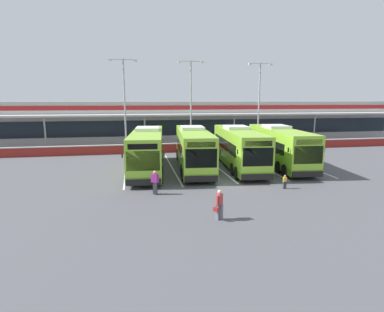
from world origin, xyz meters
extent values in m
plane|color=#4C4C51|center=(0.00, 0.00, 0.00)|extent=(200.00, 200.00, 0.00)
cube|color=#B7B7B2|center=(0.00, 27.00, 2.75)|extent=(70.00, 10.00, 5.50)
cube|color=#19232D|center=(0.00, 21.98, 2.30)|extent=(66.00, 0.08, 2.20)
cube|color=maroon|center=(0.00, 21.97, 5.15)|extent=(68.00, 0.08, 0.60)
cube|color=beige|center=(0.00, 20.50, 4.20)|extent=(67.00, 3.00, 0.24)
cube|color=gray|center=(0.00, 27.00, 5.75)|extent=(70.00, 10.00, 0.50)
cylinder|color=#999999|center=(-18.60, 19.30, 2.10)|extent=(0.20, 0.20, 4.20)
cylinder|color=#999999|center=(-6.20, 19.30, 2.10)|extent=(0.20, 0.20, 4.20)
cylinder|color=#999999|center=(6.20, 19.30, 2.10)|extent=(0.20, 0.20, 4.20)
cylinder|color=#999999|center=(18.60, 19.30, 2.10)|extent=(0.20, 0.20, 4.20)
cube|color=maroon|center=(0.00, 14.50, 0.50)|extent=(60.00, 0.36, 1.00)
cube|color=#B2B2B2|center=(0.00, 14.50, 1.05)|extent=(60.00, 0.40, 0.10)
cube|color=#8CC633|center=(-6.45, 5.30, 1.91)|extent=(3.66, 12.19, 3.19)
cube|color=olive|center=(-6.45, 5.30, 0.59)|extent=(3.68, 12.21, 0.56)
cube|color=black|center=(-6.41, 5.70, 2.15)|extent=(3.47, 9.80, 0.96)
cube|color=black|center=(-7.01, -0.62, 2.05)|extent=(2.31, 0.32, 1.40)
cube|color=black|center=(-7.01, -0.63, 3.05)|extent=(2.05, 0.27, 0.40)
cube|color=silver|center=(-6.36, 6.30, 3.64)|extent=(2.30, 2.98, 0.28)
cube|color=black|center=(-7.02, -0.73, 0.55)|extent=(2.45, 0.39, 0.44)
cube|color=black|center=(-5.53, -0.41, 2.40)|extent=(0.09, 0.13, 0.36)
cube|color=black|center=(-8.42, -0.14, 2.40)|extent=(0.09, 0.13, 0.36)
cylinder|color=black|center=(-4.83, 9.77, 0.52)|extent=(0.42, 1.07, 1.04)
cylinder|color=black|center=(-7.21, 10.00, 0.52)|extent=(0.42, 1.07, 1.04)
cylinder|color=black|center=(-5.56, 2.01, 0.52)|extent=(0.42, 1.07, 1.04)
cylinder|color=black|center=(-7.94, 2.23, 0.52)|extent=(0.42, 1.07, 1.04)
cylinder|color=black|center=(-5.69, 0.61, 0.52)|extent=(0.42, 1.07, 1.04)
cylinder|color=black|center=(-8.07, 0.84, 0.52)|extent=(0.42, 1.07, 1.04)
cube|color=#8CC633|center=(-2.29, 5.47, 1.91)|extent=(3.66, 12.19, 3.19)
cube|color=olive|center=(-2.29, 5.47, 0.59)|extent=(3.68, 12.21, 0.56)
cube|color=black|center=(-2.25, 5.87, 2.15)|extent=(3.47, 9.80, 0.96)
cube|color=black|center=(-2.84, -0.46, 2.05)|extent=(2.31, 0.32, 1.40)
cube|color=black|center=(-2.84, -0.47, 3.05)|extent=(2.05, 0.27, 0.40)
cube|color=silver|center=(-2.19, 6.46, 3.64)|extent=(2.30, 2.98, 0.28)
cube|color=black|center=(-2.85, -0.57, 0.55)|extent=(2.45, 0.39, 0.44)
cube|color=black|center=(-1.36, -0.24, 2.40)|extent=(0.09, 0.13, 0.36)
cube|color=black|center=(-4.26, 0.03, 2.40)|extent=(0.09, 0.13, 0.36)
cylinder|color=black|center=(-0.67, 9.94, 0.52)|extent=(0.42, 1.07, 1.04)
cylinder|color=black|center=(-3.05, 10.16, 0.52)|extent=(0.42, 1.07, 1.04)
cylinder|color=black|center=(-1.40, 2.17, 0.52)|extent=(0.42, 1.07, 1.04)
cylinder|color=black|center=(-3.77, 2.39, 0.52)|extent=(0.42, 1.07, 1.04)
cylinder|color=black|center=(-1.53, 0.78, 0.52)|extent=(0.42, 1.07, 1.04)
cylinder|color=black|center=(-3.91, 1.00, 0.52)|extent=(0.42, 1.07, 1.04)
cube|color=#8CC633|center=(1.95, 5.22, 1.91)|extent=(3.66, 12.19, 3.19)
cube|color=olive|center=(1.95, 5.22, 0.59)|extent=(3.68, 12.21, 0.56)
cube|color=black|center=(1.99, 5.62, 2.15)|extent=(3.47, 9.80, 0.96)
cube|color=black|center=(1.40, -0.70, 2.05)|extent=(2.31, 0.32, 1.40)
cube|color=black|center=(1.40, -0.71, 3.05)|extent=(2.05, 0.27, 0.40)
cube|color=silver|center=(2.05, 6.22, 3.64)|extent=(2.30, 2.98, 0.28)
cube|color=black|center=(1.39, -0.81, 0.55)|extent=(2.45, 0.39, 0.44)
cube|color=black|center=(2.88, -0.49, 2.40)|extent=(0.09, 0.13, 0.36)
cube|color=black|center=(-0.02, -0.22, 2.40)|extent=(0.09, 0.13, 0.36)
cylinder|color=black|center=(3.57, 9.69, 0.52)|extent=(0.42, 1.07, 1.04)
cylinder|color=black|center=(1.19, 9.91, 0.52)|extent=(0.42, 1.07, 1.04)
cylinder|color=black|center=(2.84, 1.92, 0.52)|extent=(0.42, 1.07, 1.04)
cylinder|color=black|center=(0.46, 2.15, 0.52)|extent=(0.42, 1.07, 1.04)
cylinder|color=black|center=(2.71, 0.53, 0.52)|extent=(0.42, 1.07, 1.04)
cylinder|color=black|center=(0.33, 0.75, 0.52)|extent=(0.42, 1.07, 1.04)
cube|color=#8CC633|center=(6.10, 5.33, 1.91)|extent=(3.66, 12.19, 3.19)
cube|color=olive|center=(6.10, 5.33, 0.59)|extent=(3.68, 12.21, 0.56)
cube|color=black|center=(6.13, 5.73, 2.15)|extent=(3.47, 9.80, 0.96)
cube|color=black|center=(5.54, -0.59, 2.05)|extent=(2.31, 0.32, 1.40)
cube|color=black|center=(5.54, -0.60, 3.05)|extent=(2.05, 0.27, 0.40)
cube|color=silver|center=(6.19, 6.33, 3.64)|extent=(2.30, 2.98, 0.28)
cube|color=black|center=(5.53, -0.70, 0.55)|extent=(2.45, 0.39, 0.44)
cube|color=black|center=(7.02, -0.38, 2.40)|extent=(0.09, 0.13, 0.36)
cube|color=black|center=(4.12, -0.11, 2.40)|extent=(0.09, 0.13, 0.36)
cylinder|color=black|center=(7.72, 9.80, 0.52)|extent=(0.42, 1.07, 1.04)
cylinder|color=black|center=(5.34, 10.02, 0.52)|extent=(0.42, 1.07, 1.04)
cylinder|color=black|center=(6.99, 2.03, 0.52)|extent=(0.42, 1.07, 1.04)
cylinder|color=black|center=(4.61, 2.26, 0.52)|extent=(0.42, 1.07, 1.04)
cylinder|color=black|center=(6.86, 0.64, 0.52)|extent=(0.42, 1.07, 1.04)
cylinder|color=black|center=(4.48, 0.86, 0.52)|extent=(0.42, 1.07, 1.04)
cube|color=silver|center=(-8.40, 6.00, 0.00)|extent=(0.14, 13.00, 0.01)
cube|color=silver|center=(-4.20, 6.00, 0.00)|extent=(0.14, 13.00, 0.01)
cube|color=silver|center=(0.00, 6.00, 0.00)|extent=(0.14, 13.00, 0.01)
cube|color=silver|center=(4.20, 6.00, 0.00)|extent=(0.14, 13.00, 0.01)
cube|color=silver|center=(8.40, 6.00, 0.00)|extent=(0.14, 13.00, 0.01)
cube|color=slate|center=(-3.38, -6.92, 0.42)|extent=(0.22, 0.23, 0.84)
cube|color=slate|center=(-3.18, -6.90, 0.42)|extent=(0.22, 0.23, 0.84)
cube|color=#B23838|center=(-3.28, -6.91, 1.12)|extent=(0.40, 0.39, 0.56)
cube|color=#B23838|center=(-3.45, -7.06, 1.09)|extent=(0.13, 0.13, 0.54)
cube|color=#B23838|center=(-3.12, -6.77, 1.09)|extent=(0.13, 0.13, 0.54)
sphere|color=#DBB293|center=(-3.28, -6.91, 1.51)|extent=(0.22, 0.22, 0.22)
cube|color=maroon|center=(-3.51, -7.09, 0.63)|extent=(0.27, 0.29, 0.22)
cylinder|color=maroon|center=(-3.51, -7.09, 0.81)|extent=(0.02, 0.02, 0.16)
cube|color=#33333D|center=(-6.35, -1.83, 0.42)|extent=(0.20, 0.22, 0.84)
cube|color=#33333D|center=(-6.24, -2.00, 0.42)|extent=(0.20, 0.22, 0.84)
cube|color=#A32D89|center=(-6.29, -1.92, 1.12)|extent=(0.40, 0.33, 0.56)
cube|color=#A32D89|center=(-6.50, -1.84, 1.09)|extent=(0.12, 0.13, 0.54)
cube|color=#A32D89|center=(-6.09, -2.00, 1.09)|extent=(0.12, 0.13, 0.54)
sphere|color=tan|center=(-6.29, -1.92, 1.51)|extent=(0.22, 0.22, 0.22)
cube|color=#33333D|center=(2.75, -2.27, 0.26)|extent=(0.12, 0.13, 0.52)
cube|color=#33333D|center=(2.87, -2.32, 0.26)|extent=(0.12, 0.13, 0.52)
cube|color=gold|center=(2.81, -2.30, 0.69)|extent=(0.24, 0.19, 0.35)
cube|color=gold|center=(2.68, -2.34, 0.68)|extent=(0.07, 0.08, 0.33)
cube|color=gold|center=(2.94, -2.26, 0.68)|extent=(0.07, 0.08, 0.33)
sphere|color=tan|center=(2.81, -2.30, 0.94)|extent=(0.14, 0.14, 0.14)
cylinder|color=#9E9EA3|center=(-8.58, 16.01, 5.50)|extent=(0.20, 0.20, 11.00)
cylinder|color=#9E9EA3|center=(-8.58, 16.01, 10.85)|extent=(2.80, 0.10, 0.10)
cube|color=silver|center=(-9.98, 16.01, 10.75)|extent=(0.44, 0.28, 0.20)
cube|color=silver|center=(-7.18, 16.01, 10.75)|extent=(0.44, 0.28, 0.20)
cylinder|color=#9E9EA3|center=(-0.54, 16.18, 5.50)|extent=(0.20, 0.20, 11.00)
cylinder|color=#9E9EA3|center=(-0.54, 16.18, 10.85)|extent=(2.80, 0.10, 0.10)
cube|color=silver|center=(-1.94, 16.18, 10.75)|extent=(0.44, 0.28, 0.20)
cube|color=silver|center=(0.86, 16.18, 10.75)|extent=(0.44, 0.28, 0.20)
cylinder|color=#9E9EA3|center=(8.65, 16.69, 5.50)|extent=(0.20, 0.20, 11.00)
cylinder|color=#9E9EA3|center=(8.65, 16.69, 10.85)|extent=(2.80, 0.10, 0.10)
cube|color=silver|center=(7.25, 16.69, 10.75)|extent=(0.44, 0.28, 0.20)
cube|color=silver|center=(10.05, 16.69, 10.75)|extent=(0.44, 0.28, 0.20)
camera|label=1|loc=(-7.48, -21.53, 6.18)|focal=28.47mm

